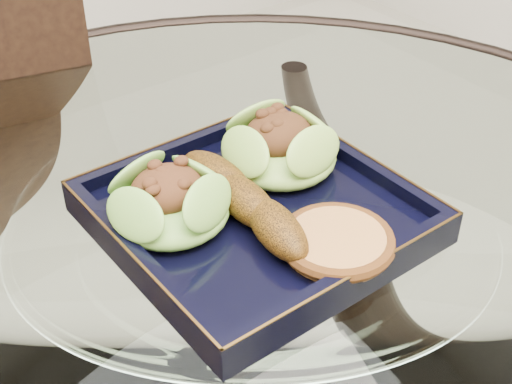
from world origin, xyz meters
TOP-DOWN VIEW (x-y plane):
  - dining_table at (-0.00, -0.00)m, footprint 1.13×1.13m
  - navy_plate at (0.03, 0.03)m, footprint 0.27×0.27m
  - lettuce_wrap_left at (-0.05, 0.06)m, footprint 0.12×0.12m
  - lettuce_wrap_right at (0.09, 0.07)m, footprint 0.15×0.15m
  - roasted_plantain at (0.01, 0.03)m, footprint 0.05×0.18m
  - crumb_patty at (0.05, -0.06)m, footprint 0.11×0.11m

SIDE VIEW (x-z plane):
  - dining_table at x=0.00m, z-range 0.21..0.98m
  - navy_plate at x=0.03m, z-range 0.76..0.78m
  - crumb_patty at x=0.05m, z-range 0.78..0.80m
  - roasted_plantain at x=0.01m, z-range 0.78..0.82m
  - lettuce_wrap_left at x=-0.05m, z-range 0.78..0.82m
  - lettuce_wrap_right at x=0.09m, z-range 0.78..0.82m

